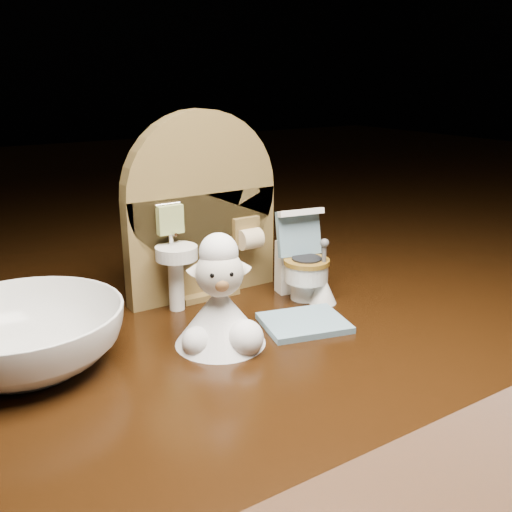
{
  "coord_description": "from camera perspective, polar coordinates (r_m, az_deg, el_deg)",
  "views": [
    {
      "loc": [
        -0.2,
        -0.33,
        0.18
      ],
      "look_at": [
        0.01,
        0.01,
        0.05
      ],
      "focal_mm": 40.0,
      "sensor_mm": 36.0,
      "label": 1
    }
  ],
  "objects": [
    {
      "name": "bath_mat",
      "position": [
        0.42,
        4.82,
        -6.68
      ],
      "size": [
        0.07,
        0.06,
        0.0
      ],
      "primitive_type": "cube",
      "rotation": [
        0.0,
        0.0,
        -0.25
      ],
      "color": "#678B9E",
      "rests_on": "ground"
    },
    {
      "name": "backdrop_panel",
      "position": [
        0.46,
        -5.48,
        3.87
      ],
      "size": [
        0.13,
        0.05,
        0.15
      ],
      "color": "brown",
      "rests_on": "ground"
    },
    {
      "name": "ceramic_bowl",
      "position": [
        0.39,
        -22.06,
        -7.61
      ],
      "size": [
        0.14,
        0.14,
        0.04
      ],
      "primitive_type": "imported",
      "rotation": [
        0.0,
        0.0,
        -0.14
      ],
      "color": "white",
      "rests_on": "ground"
    },
    {
      "name": "plush_lamb",
      "position": [
        0.38,
        -3.56,
        -5.08
      ],
      "size": [
        0.06,
        0.06,
        0.08
      ],
      "rotation": [
        0.0,
        0.0,
        -0.4
      ],
      "color": "white",
      "rests_on": "ground"
    },
    {
      "name": "toilet_brush",
      "position": [
        0.46,
        6.71,
        -3.01
      ],
      "size": [
        0.02,
        0.02,
        0.05
      ],
      "color": "white",
      "rests_on": "ground"
    },
    {
      "name": "toy_toilet",
      "position": [
        0.47,
        4.53,
        -0.9
      ],
      "size": [
        0.04,
        0.05,
        0.07
      ],
      "rotation": [
        0.0,
        0.0,
        -0.17
      ],
      "color": "white",
      "rests_on": "ground"
    }
  ]
}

